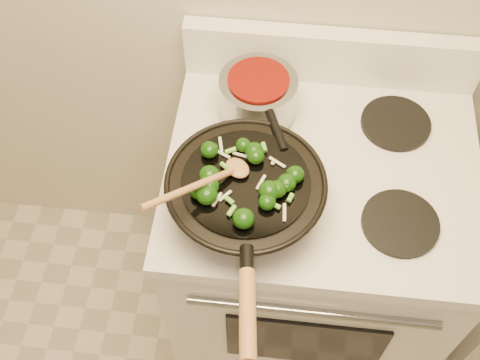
# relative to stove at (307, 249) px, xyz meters

# --- Properties ---
(stove) EXTENTS (0.78, 0.67, 1.08)m
(stove) POSITION_rel_stove_xyz_m (0.00, 0.00, 0.00)
(stove) COLOR white
(stove) RESTS_ON ground
(wok) EXTENTS (0.36, 0.60, 0.18)m
(wok) POSITION_rel_stove_xyz_m (-0.18, -0.16, 0.52)
(wok) COLOR black
(wok) RESTS_ON stove
(stirfry) EXTENTS (0.24, 0.24, 0.04)m
(stirfry) POSITION_rel_stove_xyz_m (-0.18, -0.17, 0.59)
(stirfry) COLOR #103608
(stirfry) RESTS_ON wok
(wooden_spoon) EXTENTS (0.21, 0.22, 0.10)m
(wooden_spoon) POSITION_rel_stove_xyz_m (-0.25, -0.18, 0.61)
(wooden_spoon) COLOR #A26F40
(wooden_spoon) RESTS_ON wok
(saucepan) EXTENTS (0.20, 0.31, 0.12)m
(saucepan) POSITION_rel_stove_xyz_m (-0.18, 0.15, 0.52)
(saucepan) COLOR gray
(saucepan) RESTS_ON stove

